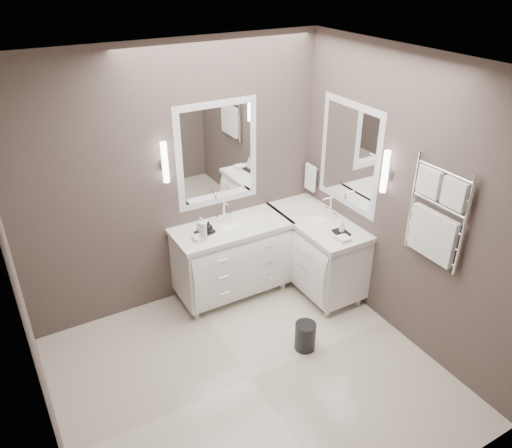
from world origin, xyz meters
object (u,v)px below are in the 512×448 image
vanity_right (316,248)px  waste_bin (305,336)px  vanity_back (232,255)px  towel_ladder (436,219)px

vanity_right → waste_bin: 1.11m
vanity_back → towel_ladder: towel_ladder is taller
vanity_right → waste_bin: size_ratio=4.39×
vanity_right → vanity_back: bearing=159.6°
waste_bin → towel_ladder: bearing=-28.5°
vanity_back → towel_ladder: (1.10, -1.63, 0.91)m
vanity_right → towel_ladder: 1.60m
vanity_right → waste_bin: vanity_right is taller
waste_bin → vanity_back: bearing=99.6°
vanity_back → towel_ladder: size_ratio=1.38×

